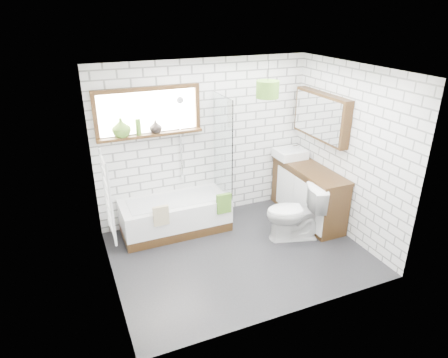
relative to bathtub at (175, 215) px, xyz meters
name	(u,v)px	position (x,y,z in m)	size (l,w,h in m)	color
floor	(239,253)	(0.63, -0.95, -0.26)	(3.40, 2.60, 0.01)	black
ceiling	(242,70)	(0.63, -0.95, 2.25)	(3.40, 2.60, 0.01)	white
wall_back	(205,141)	(0.63, 0.36, 0.99)	(3.40, 0.01, 2.50)	white
wall_front	(296,217)	(0.63, -2.25, 0.99)	(3.40, 0.01, 2.50)	white
wall_left	(103,194)	(-1.07, -0.95, 0.99)	(0.01, 2.60, 2.50)	white
wall_right	(348,153)	(2.34, -0.95, 0.99)	(0.01, 2.60, 2.50)	white
window	(149,112)	(-0.22, 0.31, 1.54)	(1.52, 0.16, 0.68)	black
towel_radiator	(108,197)	(-1.03, -0.95, 0.94)	(0.06, 0.52, 1.00)	white
mirror_cabinet	(321,116)	(2.25, -0.35, 1.39)	(0.16, 1.20, 0.70)	black
shower_riser	(181,139)	(0.23, 0.31, 1.09)	(0.02, 0.02, 1.30)	silver
bathtub	(175,215)	(0.00, 0.00, 0.00)	(1.60, 0.71, 0.52)	white
shower_screen	(223,146)	(0.78, 0.00, 1.01)	(0.02, 0.72, 1.50)	white
towel_green	(224,203)	(0.65, -0.35, 0.24)	(0.22, 0.06, 0.30)	#477723
towel_beige	(161,216)	(-0.30, -0.35, 0.24)	(0.22, 0.06, 0.29)	tan
vanity	(308,193)	(2.09, -0.42, 0.18)	(0.49, 1.52, 0.87)	black
basin	(290,154)	(2.03, 0.08, 0.68)	(0.47, 0.42, 0.14)	white
tap	(299,149)	(2.19, 0.08, 0.73)	(0.03, 0.03, 0.14)	silver
toilet	(294,213)	(1.54, -0.89, 0.16)	(0.82, 0.47, 0.84)	white
vase_olive	(121,129)	(-0.62, 0.28, 1.36)	(0.26, 0.26, 0.27)	#4E7C26
vase_dark	(156,128)	(-0.14, 0.28, 1.31)	(0.18, 0.18, 0.19)	black
bottle	(138,128)	(-0.39, 0.28, 1.34)	(0.07, 0.07, 0.23)	#4E7C26
pendant	(268,89)	(1.38, -0.23, 1.84)	(0.33, 0.33, 0.24)	#477723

